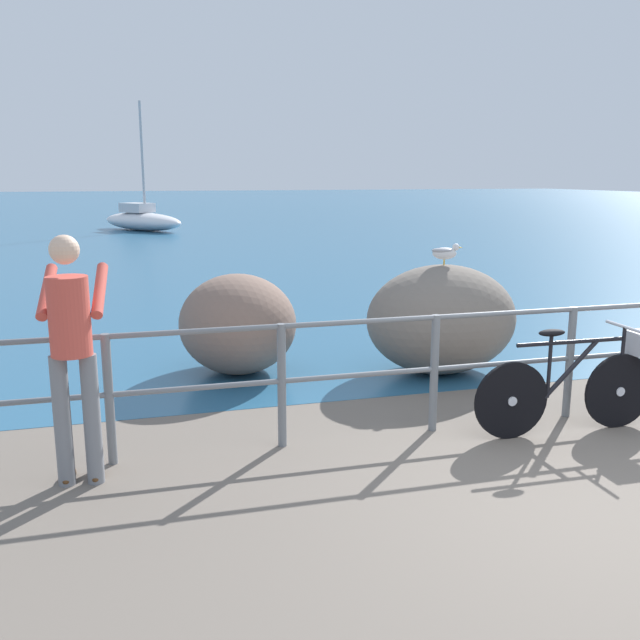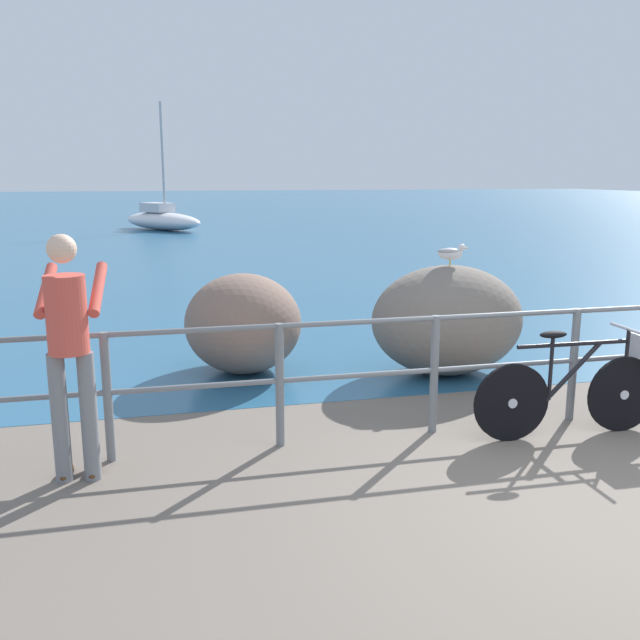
# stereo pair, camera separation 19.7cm
# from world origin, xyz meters

# --- Properties ---
(ground_plane) EXTENTS (120.00, 120.00, 0.10)m
(ground_plane) POSITION_xyz_m (0.00, 20.00, -0.05)
(ground_plane) COLOR #6B6056
(sea_surface) EXTENTS (120.00, 90.00, 0.01)m
(sea_surface) POSITION_xyz_m (0.00, 47.63, 0.00)
(sea_surface) COLOR #285B7F
(sea_surface) RESTS_ON ground_plane
(promenade_railing) EXTENTS (9.37, 0.07, 1.02)m
(promenade_railing) POSITION_xyz_m (0.00, 1.67, 0.64)
(promenade_railing) COLOR slate
(promenade_railing) RESTS_ON ground_plane
(bicycle) EXTENTS (1.70, 0.48, 0.92)m
(bicycle) POSITION_xyz_m (0.55, 1.31, 0.46)
(bicycle) COLOR black
(bicycle) RESTS_ON ground_plane
(person_at_railing) EXTENTS (0.48, 0.65, 1.78)m
(person_at_railing) POSITION_xyz_m (-3.53, 1.39, 0.99)
(person_at_railing) COLOR slate
(person_at_railing) RESTS_ON ground_plane
(breakwater_boulder_main) EXTENTS (1.69, 1.31, 1.21)m
(breakwater_boulder_main) POSITION_xyz_m (0.16, 3.30, 0.60)
(breakwater_boulder_main) COLOR slate
(breakwater_boulder_main) RESTS_ON ground
(breakwater_boulder_left) EXTENTS (1.29, 1.42, 1.11)m
(breakwater_boulder_left) POSITION_xyz_m (-2.01, 3.90, 0.55)
(breakwater_boulder_left) COLOR #806557
(breakwater_boulder_left) RESTS_ON ground
(seagull) EXTENTS (0.34, 0.19, 0.23)m
(seagull) POSITION_xyz_m (0.17, 3.29, 1.35)
(seagull) COLOR gold
(seagull) RESTS_ON breakwater_boulder_main
(sailboat) EXTENTS (3.63, 4.33, 4.90)m
(sailboat) POSITION_xyz_m (-2.63, 24.68, 0.42)
(sailboat) COLOR white
(sailboat) RESTS_ON sea_surface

